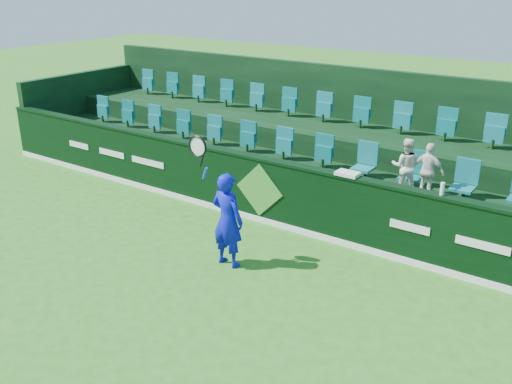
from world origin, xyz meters
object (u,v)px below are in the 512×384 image
Objects in this scene: tennis_player at (227,219)px; drinks_bottle at (442,189)px; spectator_left at (405,166)px; towel at (348,174)px; spectator_middle at (428,171)px.

drinks_bottle is at bearing 32.41° from tennis_player.
towel is at bearing 40.59° from spectator_left.
spectator_middle is at bearing 118.38° from drinks_bottle.
tennis_player reaches higher than spectator_left.
spectator_middle is 2.56× the size of towel.
spectator_left reaches higher than towel.
tennis_player is 2.19× the size of spectator_middle.
spectator_middle is 1.28m from drinks_bottle.
tennis_player is at bearing -147.59° from drinks_bottle.
tennis_player is at bearing -124.13° from towel.
drinks_bottle is at bearing 113.62° from spectator_left.
spectator_left is 0.44m from spectator_middle.
towel is (-0.65, -1.12, 0.04)m from spectator_left.
spectator_middle reaches higher than drinks_bottle.
tennis_player is 10.78× the size of drinks_bottle.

